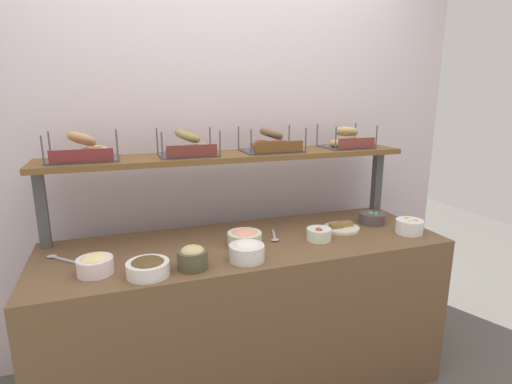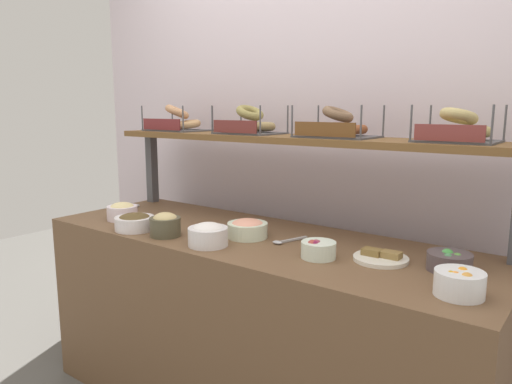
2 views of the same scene
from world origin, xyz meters
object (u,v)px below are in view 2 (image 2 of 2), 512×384
at_px(serving_plate_white, 381,258).
at_px(bagel_basket_cinnamon_raisin, 337,127).
at_px(bowl_egg_salad, 122,211).
at_px(serving_spoon_by_edge, 285,241).
at_px(bagel_basket_sesame, 177,122).
at_px(bagel_basket_everything, 249,125).
at_px(serving_spoon_near_plate, 136,207).
at_px(bowl_lox_spread, 247,228).
at_px(bowl_veggie_mix, 449,261).
at_px(bowl_chocolate_spread, 135,222).
at_px(bowl_beet_salad, 318,249).
at_px(bowl_hummus, 165,224).
at_px(bowl_cream_cheese, 208,234).
at_px(bagel_basket_plain, 457,130).
at_px(bowl_fruit_salad, 459,283).

bearing_deg(serving_plate_white, bagel_basket_cinnamon_raisin, 142.00).
relative_size(bowl_egg_salad, serving_spoon_by_edge, 0.89).
xyz_separation_m(bagel_basket_sesame, bagel_basket_everything, (0.52, -0.01, -0.00)).
distance_m(serving_spoon_near_plate, bagel_basket_sesame, 0.53).
relative_size(bowl_lox_spread, bowl_egg_salad, 1.16).
xyz_separation_m(bowl_veggie_mix, bowl_chocolate_spread, (-1.33, -0.29, 0.00)).
distance_m(bowl_lox_spread, bagel_basket_sesame, 0.92).
xyz_separation_m(bowl_lox_spread, serving_plate_white, (0.59, 0.04, -0.03)).
relative_size(bagel_basket_sesame, bagel_basket_everything, 1.09).
bearing_deg(bagel_basket_cinnamon_raisin, bowl_lox_spread, -130.93).
bearing_deg(bowl_beet_salad, bowl_hummus, -169.36).
bearing_deg(bowl_beet_salad, serving_plate_white, 28.51).
relative_size(bowl_lox_spread, serving_spoon_by_edge, 1.04).
xyz_separation_m(serving_spoon_by_edge, bagel_basket_everything, (-0.40, 0.27, 0.47)).
xyz_separation_m(serving_plate_white, bagel_basket_cinnamon_raisin, (-0.33, 0.26, 0.46)).
height_order(bowl_beet_salad, bowl_egg_salad, bowl_egg_salad).
distance_m(serving_spoon_by_edge, bagel_basket_sesame, 1.07).
bearing_deg(serving_spoon_by_edge, bowl_veggie_mix, 4.69).
bearing_deg(bowl_veggie_mix, bagel_basket_cinnamon_raisin, 158.64).
bearing_deg(bowl_cream_cheese, bowl_chocolate_spread, -178.11).
distance_m(bowl_lox_spread, bagel_basket_plain, 0.93).
relative_size(bowl_veggie_mix, bowl_beet_salad, 1.15).
bearing_deg(bowl_veggie_mix, serving_spoon_by_edge, -175.31).
bearing_deg(serving_spoon_by_edge, serving_plate_white, 1.92).
bearing_deg(bowl_egg_salad, bagel_basket_cinnamon_raisin, 23.28).
distance_m(bowl_fruit_salad, serving_plate_white, 0.37).
height_order(bowl_egg_salad, bagel_basket_cinnamon_raisin, bagel_basket_cinnamon_raisin).
bearing_deg(serving_spoon_by_edge, bowl_beet_salad, -24.42).
xyz_separation_m(bowl_beet_salad, bagel_basket_plain, (0.37, 0.38, 0.44)).
bearing_deg(bagel_basket_everything, serving_plate_white, -17.58).
distance_m(bowl_veggie_mix, bowl_fruit_salad, 0.24).
distance_m(bowl_veggie_mix, bowl_hummus, 1.17).
bearing_deg(serving_spoon_by_edge, bowl_fruit_salad, -12.74).
relative_size(bowl_beet_salad, bowl_cream_cheese, 0.80).
bearing_deg(bowl_lox_spread, bowl_fruit_salad, -8.60).
bearing_deg(bowl_hummus, serving_plate_white, 15.03).
xyz_separation_m(bowl_hummus, bagel_basket_everything, (0.08, 0.50, 0.42)).
relative_size(bowl_egg_salad, bagel_basket_sesame, 0.45).
bearing_deg(bowl_cream_cheese, bagel_basket_sesame, 143.93).
distance_m(bagel_basket_everything, bagel_basket_plain, 0.98).
distance_m(bowl_beet_salad, bowl_chocolate_spread, 0.90).
relative_size(serving_spoon_by_edge, bagel_basket_everything, 0.55).
height_order(bowl_chocolate_spread, bagel_basket_everything, bagel_basket_everything).
distance_m(bagel_basket_everything, bagel_basket_cinnamon_raisin, 0.48).
xyz_separation_m(bowl_egg_salad, serving_spoon_by_edge, (0.89, 0.14, -0.04)).
xyz_separation_m(bowl_beet_salad, bowl_cream_cheese, (-0.44, -0.13, 0.01)).
height_order(bowl_chocolate_spread, bowl_fruit_salad, bowl_fruit_salad).
relative_size(serving_plate_white, serving_spoon_near_plate, 1.46).
bearing_deg(bowl_hummus, serving_spoon_by_edge, 25.24).
xyz_separation_m(bowl_hummus, serving_spoon_near_plate, (-0.58, 0.31, -0.04)).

